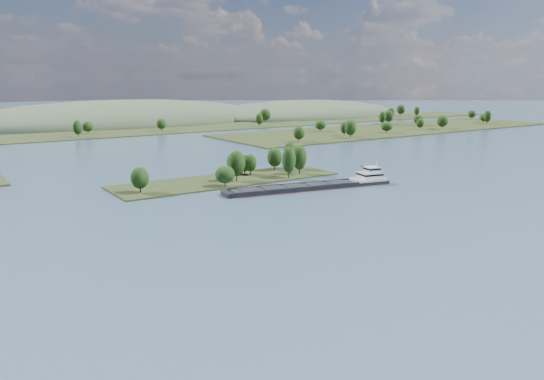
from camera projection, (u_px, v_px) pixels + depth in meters
ground at (312, 209)px, 181.08m from camera, size 1800.00×1800.00×0.00m
tree_island at (241, 171)px, 231.67m from camera, size 100.00×31.76×15.18m
right_bank at (396, 128)px, 452.06m from camera, size 320.00×90.00×14.88m
back_shoreline at (101, 133)px, 413.62m from camera, size 900.00×60.00×15.13m
hill_east at (303, 116)px, 606.80m from camera, size 260.00×140.00×36.00m
hill_west at (123, 122)px, 522.68m from camera, size 320.00×160.00×44.00m
cargo_barge at (320, 185)px, 214.82m from camera, size 72.08×21.76×9.70m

